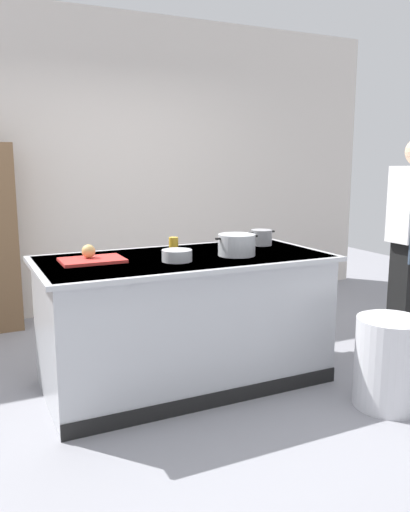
{
  "coord_description": "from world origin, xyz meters",
  "views": [
    {
      "loc": [
        -1.36,
        -3.18,
        1.54
      ],
      "look_at": [
        0.25,
        0.2,
        0.85
      ],
      "focal_mm": 36.32,
      "sensor_mm": 36.0,
      "label": 1
    }
  ],
  "objects_px": {
    "mixing_bowl": "(177,256)",
    "juice_cup": "(174,244)",
    "onion": "(88,251)",
    "trash_bin": "(389,362)",
    "stock_pot": "(237,245)",
    "sauce_pan": "(261,237)"
  },
  "relations": [
    {
      "from": "onion",
      "to": "mixing_bowl",
      "type": "height_order",
      "value": "onion"
    },
    {
      "from": "mixing_bowl",
      "to": "juice_cup",
      "type": "bearing_deg",
      "value": 71.08
    },
    {
      "from": "sauce_pan",
      "to": "stock_pot",
      "type": "bearing_deg",
      "value": -141.81
    },
    {
      "from": "onion",
      "to": "mixing_bowl",
      "type": "relative_size",
      "value": 0.45
    },
    {
      "from": "trash_bin",
      "to": "mixing_bowl",
      "type": "bearing_deg",
      "value": 146.09
    },
    {
      "from": "onion",
      "to": "mixing_bowl",
      "type": "xyz_separation_m",
      "value": [
        0.51,
        -0.26,
        -0.03
      ]
    },
    {
      "from": "onion",
      "to": "stock_pot",
      "type": "bearing_deg",
      "value": -13.77
    },
    {
      "from": "stock_pot",
      "to": "trash_bin",
      "type": "bearing_deg",
      "value": -49.1
    },
    {
      "from": "sauce_pan",
      "to": "juice_cup",
      "type": "xyz_separation_m",
      "value": [
        -0.71,
        0.05,
        -0.01
      ]
    },
    {
      "from": "mixing_bowl",
      "to": "juice_cup",
      "type": "distance_m",
      "value": 0.39
    },
    {
      "from": "mixing_bowl",
      "to": "trash_bin",
      "type": "bearing_deg",
      "value": -33.91
    },
    {
      "from": "sauce_pan",
      "to": "mixing_bowl",
      "type": "distance_m",
      "value": 0.9
    },
    {
      "from": "juice_cup",
      "to": "trash_bin",
      "type": "height_order",
      "value": "juice_cup"
    },
    {
      "from": "onion",
      "to": "sauce_pan",
      "type": "bearing_deg",
      "value": 2.87
    },
    {
      "from": "trash_bin",
      "to": "sauce_pan",
      "type": "bearing_deg",
      "value": 104.87
    },
    {
      "from": "mixing_bowl",
      "to": "trash_bin",
      "type": "height_order",
      "value": "mixing_bowl"
    },
    {
      "from": "mixing_bowl",
      "to": "juice_cup",
      "type": "relative_size",
      "value": 1.97
    },
    {
      "from": "juice_cup",
      "to": "sauce_pan",
      "type": "bearing_deg",
      "value": -3.85
    },
    {
      "from": "juice_cup",
      "to": "trash_bin",
      "type": "distance_m",
      "value": 1.65
    },
    {
      "from": "stock_pot",
      "to": "sauce_pan",
      "type": "distance_m",
      "value": 0.49
    },
    {
      "from": "sauce_pan",
      "to": "trash_bin",
      "type": "relative_size",
      "value": 0.39
    },
    {
      "from": "trash_bin",
      "to": "stock_pot",
      "type": "bearing_deg",
      "value": 130.9
    }
  ]
}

